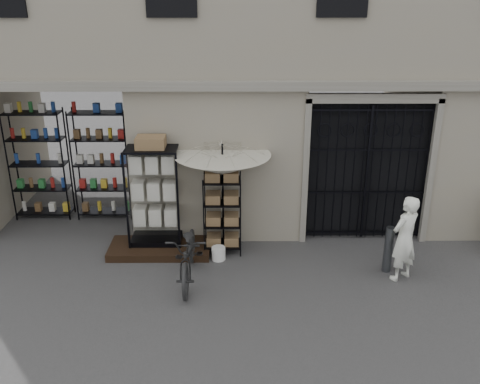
{
  "coord_description": "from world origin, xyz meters",
  "views": [
    {
      "loc": [
        -0.86,
        -7.95,
        5.11
      ],
      "look_at": [
        -0.8,
        1.4,
        1.35
      ],
      "focal_mm": 40.0,
      "sensor_mm": 36.0,
      "label": 1
    }
  ],
  "objects_px": {
    "market_umbrella": "(222,159)",
    "white_bucket": "(218,253)",
    "display_cabinet": "(154,201)",
    "wire_rack": "(222,215)",
    "shopkeeper": "(399,278)",
    "bicycle": "(190,278)",
    "steel_bollard": "(388,249)"
  },
  "relations": [
    {
      "from": "wire_rack",
      "to": "white_bucket",
      "type": "relative_size",
      "value": 5.98
    },
    {
      "from": "white_bucket",
      "to": "bicycle",
      "type": "distance_m",
      "value": 0.88
    },
    {
      "from": "bicycle",
      "to": "shopkeeper",
      "type": "bearing_deg",
      "value": 0.24
    },
    {
      "from": "white_bucket",
      "to": "bicycle",
      "type": "xyz_separation_m",
      "value": [
        -0.5,
        -0.72,
        -0.13
      ]
    },
    {
      "from": "wire_rack",
      "to": "display_cabinet",
      "type": "bearing_deg",
      "value": 159.55
    },
    {
      "from": "wire_rack",
      "to": "white_bucket",
      "type": "height_order",
      "value": "wire_rack"
    },
    {
      "from": "wire_rack",
      "to": "bicycle",
      "type": "relative_size",
      "value": 0.83
    },
    {
      "from": "white_bucket",
      "to": "bicycle",
      "type": "bearing_deg",
      "value": -124.72
    },
    {
      "from": "display_cabinet",
      "to": "wire_rack",
      "type": "height_order",
      "value": "display_cabinet"
    },
    {
      "from": "white_bucket",
      "to": "steel_bollard",
      "type": "xyz_separation_m",
      "value": [
        3.16,
        -0.46,
        0.32
      ]
    },
    {
      "from": "wire_rack",
      "to": "white_bucket",
      "type": "distance_m",
      "value": 0.75
    },
    {
      "from": "display_cabinet",
      "to": "wire_rack",
      "type": "distance_m",
      "value": 1.37
    },
    {
      "from": "white_bucket",
      "to": "bicycle",
      "type": "relative_size",
      "value": 0.14
    },
    {
      "from": "wire_rack",
      "to": "bicycle",
      "type": "xyz_separation_m",
      "value": [
        -0.57,
        -1.08,
        -0.79
      ]
    },
    {
      "from": "market_umbrella",
      "to": "shopkeeper",
      "type": "xyz_separation_m",
      "value": [
        3.25,
        -1.19,
        -1.9
      ]
    },
    {
      "from": "wire_rack",
      "to": "shopkeeper",
      "type": "bearing_deg",
      "value": -33.22
    },
    {
      "from": "steel_bollard",
      "to": "display_cabinet",
      "type": "bearing_deg",
      "value": 167.94
    },
    {
      "from": "white_bucket",
      "to": "shopkeeper",
      "type": "xyz_separation_m",
      "value": [
        3.34,
        -0.71,
        -0.13
      ]
    },
    {
      "from": "wire_rack",
      "to": "shopkeeper",
      "type": "xyz_separation_m",
      "value": [
        3.26,
        -1.07,
        -0.79
      ]
    },
    {
      "from": "bicycle",
      "to": "wire_rack",
      "type": "bearing_deg",
      "value": 62.19
    },
    {
      "from": "wire_rack",
      "to": "bicycle",
      "type": "height_order",
      "value": "wire_rack"
    },
    {
      "from": "market_umbrella",
      "to": "white_bucket",
      "type": "xyz_separation_m",
      "value": [
        -0.09,
        -0.47,
        -1.77
      ]
    },
    {
      "from": "display_cabinet",
      "to": "white_bucket",
      "type": "distance_m",
      "value": 1.63
    },
    {
      "from": "bicycle",
      "to": "shopkeeper",
      "type": "distance_m",
      "value": 3.84
    },
    {
      "from": "wire_rack",
      "to": "market_umbrella",
      "type": "height_order",
      "value": "market_umbrella"
    },
    {
      "from": "bicycle",
      "to": "steel_bollard",
      "type": "bearing_deg",
      "value": 4.27
    },
    {
      "from": "market_umbrella",
      "to": "white_bucket",
      "type": "relative_size",
      "value": 9.82
    },
    {
      "from": "market_umbrella",
      "to": "bicycle",
      "type": "xyz_separation_m",
      "value": [
        -0.58,
        -1.19,
        -1.9
      ]
    },
    {
      "from": "bicycle",
      "to": "shopkeeper",
      "type": "relative_size",
      "value": 1.21
    },
    {
      "from": "display_cabinet",
      "to": "bicycle",
      "type": "bearing_deg",
      "value": -46.73
    },
    {
      "from": "white_bucket",
      "to": "display_cabinet",
      "type": "bearing_deg",
      "value": 158.88
    },
    {
      "from": "market_umbrella",
      "to": "steel_bollard",
      "type": "height_order",
      "value": "market_umbrella"
    }
  ]
}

